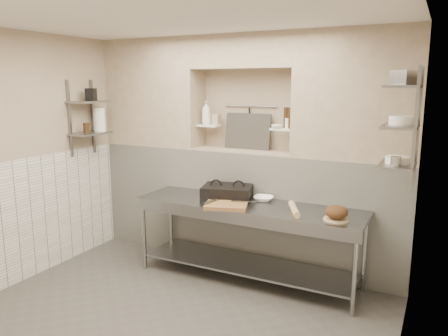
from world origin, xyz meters
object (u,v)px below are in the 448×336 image
Objects in this scene: cutting_board at (226,206)px; mixing_bowl at (264,199)px; panini_press at (227,192)px; jug_left at (99,119)px; bowl_alcove at (277,126)px; bread_loaf at (337,212)px; prep_table at (247,227)px; rolling_pin at (294,209)px; bottle_soap at (206,113)px.

cutting_board is 0.51m from mixing_bowl.
panini_press is at bearing 114.58° from cutting_board.
bowl_alcove is at bearing 11.94° from jug_left.
jug_left is at bearing 176.98° from bread_loaf.
jug_left is (-2.14, 0.04, 1.12)m from prep_table.
cutting_board is 1.14m from bowl_alcove.
rolling_pin is at bearing -27.70° from panini_press.
rolling_pin is 1.07m from bowl_alcove.
prep_table is at bearing -1.14° from jug_left.
prep_table is 0.37m from mixing_bowl.
bread_loaf is 0.74× the size of bottle_soap.
prep_table is 5.75× the size of cutting_board.
prep_table is 8.63× the size of bottle_soap.
prep_table is 5.70× the size of rolling_pin.
bread_loaf is (1.01, -0.12, 0.34)m from prep_table.
cutting_board is at bearing -48.92° from bottle_soap.
bowl_alcove is at bearing 143.57° from bread_loaf.
bowl_alcove is (0.45, 0.40, 0.76)m from panini_press.
prep_table is 8.46× the size of jug_left.
mixing_bowl is 0.53m from rolling_pin.
jug_left is at bearing -158.69° from bottle_soap.
panini_press is 0.43m from mixing_bowl.
panini_press reaches higher than prep_table.
jug_left reaches higher than panini_press.
rolling_pin reaches higher than cutting_board.
prep_table is at bearing 173.03° from bread_loaf.
prep_table is 11.64× the size of bread_loaf.
panini_press is at bearing -39.77° from bottle_soap.
bottle_soap is 0.98× the size of jug_left.
panini_press is at bearing 2.65° from jug_left.
cutting_board is at bearing -81.16° from panini_press.
cutting_board is 2.02× the size of bread_loaf.
rolling_pin is (0.45, -0.28, 0.01)m from mixing_bowl.
mixing_bowl is 1.71× the size of bowl_alcove.
bowl_alcove reaches higher than mixing_bowl.
panini_press is at bearing 169.30° from bread_loaf.
bowl_alcove is at bearing 125.97° from rolling_pin.
cutting_board is 0.99× the size of rolling_pin.
mixing_bowl is at bearing 148.69° from rolling_pin.
bread_loaf is at bearing -6.97° from prep_table.
cutting_board reaches higher than prep_table.
jug_left is at bearing 166.91° from panini_press.
prep_table is 0.39m from cutting_board.
jug_left is (-1.31, -0.51, -0.10)m from bottle_soap.
mixing_bowl is 1.36m from bottle_soap.
panini_press is 2.90× the size of mixing_bowl.
panini_press is 0.38m from cutting_board.
bread_loaf is 1.69× the size of bowl_alcove.
bottle_soap reaches higher than panini_press.
mixing_bowl is at bearing 64.73° from prep_table.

